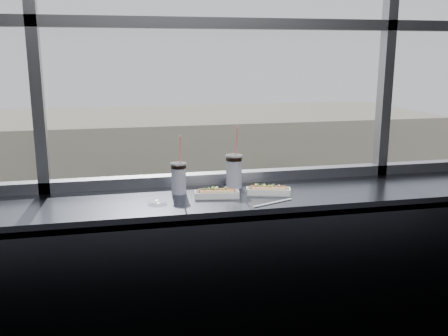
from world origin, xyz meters
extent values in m
plane|color=black|center=(0.00, 1.50, 0.55)|extent=(6.00, 0.00, 6.00)
cube|color=#484C57|center=(0.00, 1.23, 1.07)|extent=(6.00, 0.55, 0.06)
cube|color=#484C57|center=(0.00, 0.97, 0.55)|extent=(6.00, 0.04, 1.04)
cube|color=white|center=(-0.11, 1.19, 1.10)|extent=(0.24, 0.11, 0.01)
cube|color=white|center=(-0.11, 1.19, 1.12)|extent=(0.24, 0.11, 0.03)
cylinder|color=tan|center=(-0.11, 1.19, 1.13)|extent=(0.18, 0.07, 0.04)
cylinder|color=brown|center=(-0.11, 1.19, 1.14)|extent=(0.19, 0.06, 0.03)
cube|color=white|center=(0.18, 1.19, 1.10)|extent=(0.25, 0.14, 0.01)
cube|color=white|center=(0.18, 1.19, 1.12)|extent=(0.25, 0.14, 0.03)
cylinder|color=tan|center=(0.18, 1.19, 1.13)|extent=(0.19, 0.09, 0.04)
cylinder|color=brown|center=(0.18, 1.19, 1.14)|extent=(0.19, 0.08, 0.03)
cylinder|color=white|center=(-0.29, 1.32, 1.18)|extent=(0.08, 0.08, 0.16)
cylinder|color=black|center=(-0.29, 1.32, 1.25)|extent=(0.08, 0.08, 0.02)
cylinder|color=silver|center=(-0.29, 1.32, 1.26)|extent=(0.09, 0.09, 0.01)
cylinder|color=#FF6776|center=(-0.28, 1.31, 1.34)|extent=(0.01, 0.04, 0.17)
cylinder|color=white|center=(0.03, 1.37, 1.19)|extent=(0.09, 0.09, 0.18)
cylinder|color=black|center=(0.03, 1.37, 1.27)|extent=(0.09, 0.09, 0.02)
cylinder|color=silver|center=(0.03, 1.37, 1.28)|extent=(0.10, 0.10, 0.01)
cylinder|color=#FF6776|center=(0.04, 1.37, 1.36)|extent=(0.01, 0.05, 0.19)
cylinder|color=white|center=(0.15, 1.03, 1.10)|extent=(0.23, 0.10, 0.01)
ellipsoid|color=silver|center=(-0.42, 1.15, 1.11)|extent=(0.10, 0.07, 0.02)
plane|color=#A89D8C|center=(0.00, 45.00, -11.00)|extent=(120.00, 120.00, 0.00)
cube|color=black|center=(0.00, 21.50, -10.97)|extent=(80.00, 10.00, 0.06)
cube|color=#A89D8C|center=(0.00, 29.50, -10.98)|extent=(80.00, 6.00, 0.04)
cube|color=gray|center=(0.00, 39.50, -7.00)|extent=(50.00, 14.00, 8.00)
imported|color=beige|center=(8.63, 17.50, -10.02)|extent=(2.51, 5.63, 1.85)
imported|color=silver|center=(10.42, 25.50, -9.94)|extent=(3.29, 6.27, 1.99)
imported|color=maroon|center=(0.32, 25.50, -9.84)|extent=(3.16, 6.77, 2.20)
imported|color=#66605B|center=(10.54, 29.45, -9.95)|extent=(0.67, 0.89, 2.01)
imported|color=#66605B|center=(4.85, 30.59, -9.84)|extent=(0.74, 0.99, 2.23)
imported|color=#66605B|center=(-6.21, 28.64, -9.92)|extent=(0.92, 0.69, 2.07)
cylinder|color=#47382B|center=(1.11, 29.50, -9.86)|extent=(0.23, 0.23, 2.29)
sphere|color=#336C29|center=(1.11, 29.50, -7.76)|extent=(3.05, 3.05, 3.05)
cylinder|color=#47382B|center=(10.29, 29.50, -9.76)|extent=(0.25, 0.25, 2.49)
sphere|color=#336C29|center=(10.29, 29.50, -7.48)|extent=(3.32, 3.32, 3.32)
camera|label=1|loc=(-0.61, -1.27, 1.84)|focal=40.00mm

